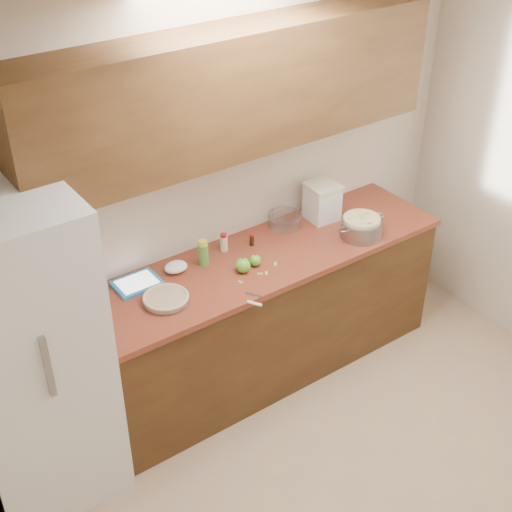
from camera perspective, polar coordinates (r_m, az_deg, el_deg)
room_shell at (r=3.28m, az=14.77°, el=-6.41°), size 3.60×3.60×3.60m
counter_run at (r=4.64m, az=-0.33°, el=-5.08°), size 2.64×0.68×0.92m
upper_cabinets at (r=4.01m, az=-1.71°, el=13.02°), size 2.60×0.34×0.70m
fridge at (r=3.87m, az=-17.87°, el=-7.70°), size 0.70×0.70×1.80m
pie at (r=4.04m, az=-7.22°, el=-3.41°), size 0.27×0.27×0.04m
colander at (r=4.62m, az=8.41°, el=2.30°), size 0.37×0.27×0.14m
flour_canister at (r=4.76m, az=5.32°, el=4.38°), size 0.22×0.22×0.25m
tablet at (r=4.21m, az=-9.51°, el=-2.16°), size 0.27×0.20×0.02m
paring_knife at (r=4.01m, az=-0.14°, el=-3.71°), size 0.11×0.17×0.02m
lemon_bottle at (r=4.30m, az=-4.23°, el=0.24°), size 0.06×0.06×0.17m
cinnamon_shaker at (r=4.44m, az=-2.59°, el=1.09°), size 0.05×0.05×0.12m
vanilla_bottle at (r=4.49m, az=-0.34°, el=1.30°), size 0.03×0.03×0.08m
mixing_bowl at (r=4.70m, az=2.32°, el=2.95°), size 0.23×0.23×0.09m
paper_towel at (r=4.28m, az=-6.42°, el=-0.88°), size 0.17×0.16×0.06m
apple_left at (r=4.24m, az=-1.05°, el=-0.75°), size 0.09×0.09×0.10m
apple_center at (r=4.30m, az=-0.06°, el=-0.35°), size 0.07×0.07×0.08m
peel_a at (r=4.33m, az=1.56°, el=-0.64°), size 0.04×0.04×0.00m
peel_b at (r=4.25m, az=0.84°, el=-1.38°), size 0.03×0.04×0.00m
peel_c at (r=4.18m, az=-1.24°, el=-2.09°), size 0.02×0.03×0.00m
peel_d at (r=4.25m, az=0.32°, el=-1.42°), size 0.03×0.03×0.00m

